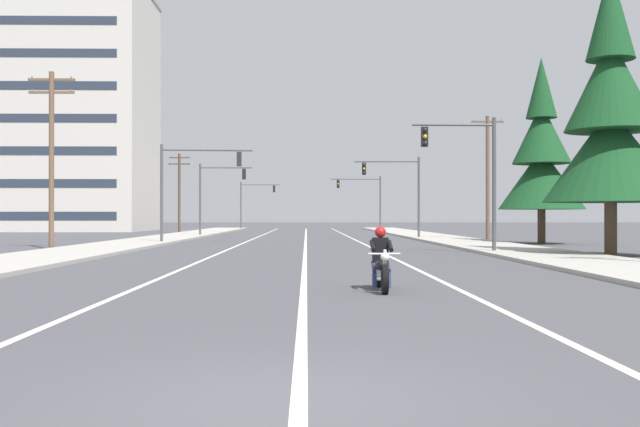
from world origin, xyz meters
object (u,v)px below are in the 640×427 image
object	(u,v)px
motorcycle_with_rider	(381,265)
conifer_tree_right_verge_far	(541,158)
traffic_signal_far_left	(252,198)
traffic_signal_far_right	(366,194)
apartment_building_far_left_block	(61,110)
utility_pole_left_near	(51,153)
conifer_tree_right_verge_near	(610,123)
utility_pole_right_far	(488,175)
traffic_signal_mid_right	(400,185)
traffic_signal_mid_left	(215,188)
traffic_signal_near_right	(471,165)
traffic_signal_near_left	(189,177)
utility_pole_left_far	(179,190)

from	to	relation	value
motorcycle_with_rider	conifer_tree_right_verge_far	xyz separation A→B (m)	(12.71, 27.78, 4.67)
motorcycle_with_rider	traffic_signal_far_left	size ratio (longest dim) A/B	0.35
traffic_signal_far_right	apartment_building_far_left_block	distance (m)	37.23
utility_pole_left_near	conifer_tree_right_verge_near	size ratio (longest dim) A/B	0.73
motorcycle_with_rider	utility_pole_right_far	size ratio (longest dim) A/B	0.25
traffic_signal_mid_right	utility_pole_right_far	world-z (taller)	utility_pole_right_far
traffic_signal_mid_left	apartment_building_far_left_block	distance (m)	33.41
traffic_signal_near_right	utility_pole_left_near	distance (m)	20.86
utility_pole_right_far	conifer_tree_right_verge_near	world-z (taller)	conifer_tree_right_verge_near
conifer_tree_right_verge_far	traffic_signal_near_right	bearing A→B (deg)	-121.24
conifer_tree_right_verge_near	apartment_building_far_left_block	bearing A→B (deg)	126.99
traffic_signal_near_right	traffic_signal_near_left	distance (m)	19.61
traffic_signal_near_right	utility_pole_left_far	distance (m)	45.81
motorcycle_with_rider	traffic_signal_near_right	bearing A→B (deg)	70.53
traffic_signal_near_right	motorcycle_with_rider	bearing A→B (deg)	-109.47
utility_pole_left_near	utility_pole_right_far	bearing A→B (deg)	27.85
utility_pole_left_near	utility_pole_right_far	distance (m)	28.96
traffic_signal_mid_left	conifer_tree_right_verge_near	size ratio (longest dim) A/B	0.50
traffic_signal_near_right	traffic_signal_near_left	world-z (taller)	same
traffic_signal_near_right	apartment_building_far_left_block	size ratio (longest dim) A/B	0.22
utility_pole_left_near	conifer_tree_right_verge_far	size ratio (longest dim) A/B	0.79
conifer_tree_right_verge_near	traffic_signal_mid_left	bearing A→B (deg)	123.26
utility_pole_left_far	apartment_building_far_left_block	distance (m)	22.33
conifer_tree_right_verge_near	traffic_signal_far_right	bearing A→B (deg)	97.15
traffic_signal_mid_left	traffic_signal_far_right	xyz separation A→B (m)	(14.40, 18.72, 0.07)
traffic_signal_far_left	utility_pole_left_far	distance (m)	22.22
utility_pole_left_far	conifer_tree_right_verge_near	world-z (taller)	conifer_tree_right_verge_near
traffic_signal_far_left	conifer_tree_right_verge_near	size ratio (longest dim) A/B	0.50
traffic_signal_near_left	traffic_signal_mid_right	distance (m)	17.20
apartment_building_far_left_block	utility_pole_left_far	bearing A→B (deg)	-37.17
motorcycle_with_rider	utility_pole_left_near	size ratio (longest dim) A/B	0.24
motorcycle_with_rider	traffic_signal_mid_left	world-z (taller)	traffic_signal_mid_left
traffic_signal_mid_right	utility_pole_left_far	distance (m)	27.54
utility_pole_left_far	conifer_tree_right_verge_far	distance (m)	40.29
motorcycle_with_rider	utility_pole_right_far	world-z (taller)	utility_pole_right_far
traffic_signal_near_left	apartment_building_far_left_block	xyz separation A→B (m)	(-21.50, 40.34, 10.05)
motorcycle_with_rider	traffic_signal_near_left	bearing A→B (deg)	107.32
utility_pole_right_far	utility_pole_left_far	bearing A→B (deg)	137.66
traffic_signal_mid_right	utility_pole_right_far	distance (m)	7.10
utility_pole_right_far	conifer_tree_right_verge_near	size ratio (longest dim) A/B	0.70
traffic_signal_mid_left	traffic_signal_near_left	bearing A→B (deg)	-88.49
motorcycle_with_rider	utility_pole_right_far	xyz separation A→B (m)	(10.96, 34.06, 3.99)
traffic_signal_far_right	apartment_building_far_left_block	bearing A→B (deg)	171.74
utility_pole_left_near	conifer_tree_right_verge_near	xyz separation A→B (m)	(25.83, -6.51, 0.76)
motorcycle_with_rider	apartment_building_far_left_block	bearing A→B (deg)	113.76
traffic_signal_mid_left	apartment_building_far_left_block	bearing A→B (deg)	131.43
traffic_signal_near_right	traffic_signal_far_right	world-z (taller)	same
motorcycle_with_rider	conifer_tree_right_verge_far	bearing A→B (deg)	65.41
traffic_signal_near_left	traffic_signal_mid_left	bearing A→B (deg)	91.51
conifer_tree_right_verge_far	conifer_tree_right_verge_near	bearing A→B (deg)	-96.31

